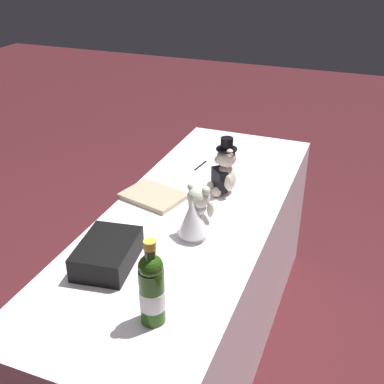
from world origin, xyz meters
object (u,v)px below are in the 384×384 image
at_px(teddy_bear_groom, 224,172).
at_px(champagne_bottle, 152,288).
at_px(guestbook, 153,196).
at_px(signing_pen, 201,165).
at_px(gift_case_black, 107,253).
at_px(teddy_bear_bride, 197,215).

relative_size(teddy_bear_groom, champagne_bottle, 0.91).
bearing_deg(guestbook, signing_pen, -177.03).
bearing_deg(gift_case_black, signing_pen, 178.61).
relative_size(teddy_bear_bride, gift_case_black, 0.74).
xyz_separation_m(teddy_bear_bride, guestbook, (-0.21, -0.29, -0.08)).
xyz_separation_m(gift_case_black, guestbook, (-0.52, -0.06, -0.04)).
distance_m(teddy_bear_groom, champagne_bottle, 0.90).
relative_size(teddy_bear_bride, guestbook, 0.81).
height_order(signing_pen, gift_case_black, gift_case_black).
xyz_separation_m(signing_pen, gift_case_black, (0.93, -0.02, 0.04)).
xyz_separation_m(teddy_bear_bride, champagne_bottle, (0.51, 0.05, 0.03)).
distance_m(teddy_bear_bride, signing_pen, 0.66).
relative_size(teddy_bear_bride, champagne_bottle, 0.73).
xyz_separation_m(champagne_bottle, signing_pen, (-1.13, -0.26, -0.12)).
bearing_deg(guestbook, teddy_bear_groom, 136.45).
xyz_separation_m(champagne_bottle, gift_case_black, (-0.21, -0.28, -0.08)).
relative_size(teddy_bear_groom, teddy_bear_bride, 1.24).
relative_size(teddy_bear_bride, signing_pen, 1.72).
distance_m(signing_pen, gift_case_black, 0.93).
bearing_deg(teddy_bear_groom, champagne_bottle, 3.80).
bearing_deg(teddy_bear_groom, gift_case_black, -17.80).
height_order(teddy_bear_groom, gift_case_black, teddy_bear_groom).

